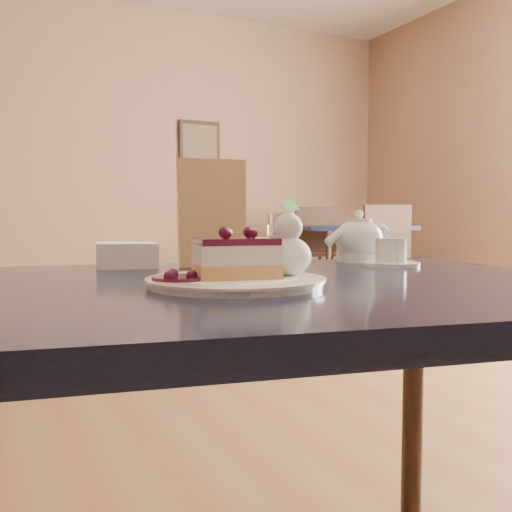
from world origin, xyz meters
name	(u,v)px	position (x,y,z in m)	size (l,w,h in m)	color
main_table	(229,332)	(0.07, 0.01, 0.68)	(1.33, 1.00, 0.76)	black
dessert_plate	(236,282)	(0.06, -0.04, 0.77)	(0.26, 0.26, 0.01)	white
cheesecake_slice	(236,258)	(0.06, -0.04, 0.80)	(0.13, 0.11, 0.06)	tan
whipped_cream	(288,256)	(0.15, -0.04, 0.80)	(0.07, 0.07, 0.06)	white
berry_sauce	(180,278)	(-0.02, -0.03, 0.78)	(0.08, 0.08, 0.01)	#411220
tea_set	(365,243)	(0.50, 0.24, 0.80)	(0.16, 0.24, 0.11)	white
menu_card	(212,213)	(0.15, 0.30, 0.87)	(0.14, 0.03, 0.22)	#FDEDB3
sugar_shaker	(280,238)	(0.31, 0.29, 0.82)	(0.06, 0.06, 0.11)	white
napkin_stack	(126,255)	(-0.02, 0.36, 0.79)	(0.12, 0.12, 0.05)	white
bg_table_far_right	(348,299)	(2.83, 3.68, 0.07)	(1.20, 1.90, 1.26)	black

